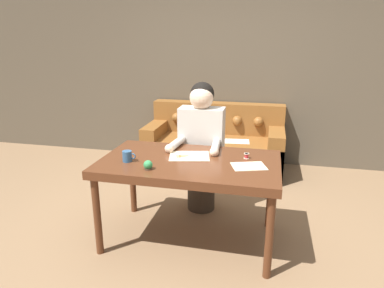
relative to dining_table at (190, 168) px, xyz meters
The scene contains 11 objects.
ground_plane 0.67m from the dining_table, 52.52° to the right, with size 16.00×16.00×0.00m, color #846647.
wall_back 2.27m from the dining_table, 89.70° to the left, with size 8.00×0.06×2.60m.
dining_table is the anchor object (origin of this frame).
couch 1.81m from the dining_table, 92.37° to the left, with size 1.80×0.81×0.86m.
person 0.58m from the dining_table, 91.73° to the left, with size 0.48×0.62×1.31m.
pattern_paper_main 0.12m from the dining_table, 104.34° to the left, with size 0.38×0.33×0.00m.
pattern_paper_offcut 0.49m from the dining_table, ahead, with size 0.31×0.27×0.00m.
scissors 0.12m from the dining_table, 125.36° to the left, with size 0.24×0.14×0.01m.
mug 0.52m from the dining_table, 163.34° to the right, with size 0.11×0.08×0.09m.
thread_spool 0.49m from the dining_table, 17.90° to the left, with size 0.04×0.04×0.05m.
pin_cushion 0.39m from the dining_table, 133.92° to the right, with size 0.07×0.07×0.07m.
Camera 1 is at (0.60, -2.57, 1.70)m, focal length 32.00 mm.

